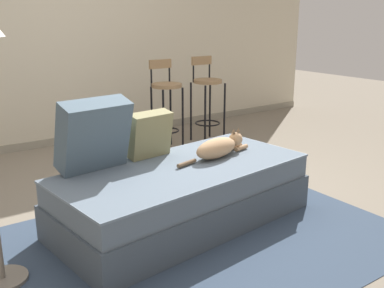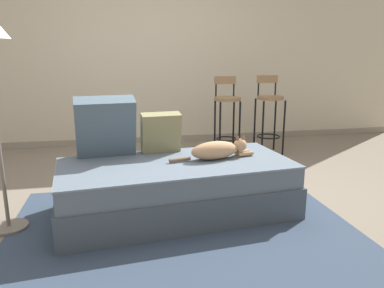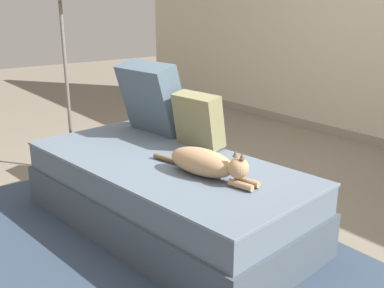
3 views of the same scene
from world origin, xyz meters
TOP-DOWN VIEW (x-y plane):
  - ground_plane at (0.00, 0.00)m, footprint 16.00×16.00m
  - area_rug at (0.00, -0.70)m, footprint 2.59×1.98m
  - couch at (0.00, -0.40)m, footprint 1.97×1.08m
  - throw_pillow_corner at (-0.55, -0.12)m, footprint 0.52×0.35m
  - throw_pillow_middle at (-0.08, -0.07)m, footprint 0.36×0.22m
  - cat at (0.36, -0.36)m, footprint 0.74×0.26m
  - floor_lamp at (-1.30, -0.44)m, footprint 0.32×0.32m

SIDE VIEW (x-z plane):
  - ground_plane at x=0.00m, z-range 0.00..0.00m
  - area_rug at x=0.00m, z-range 0.00..0.01m
  - couch at x=0.00m, z-range 0.00..0.45m
  - cat at x=0.36m, z-range 0.42..0.61m
  - throw_pillow_middle at x=-0.08m, z-range 0.44..0.80m
  - throw_pillow_corner at x=-0.55m, z-range 0.44..0.96m
  - floor_lamp at x=-1.30m, z-range 0.55..2.17m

